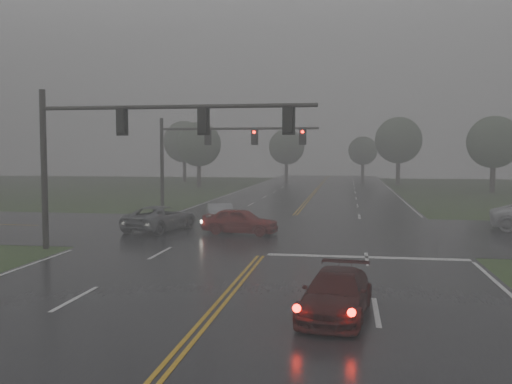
% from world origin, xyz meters
% --- Properties ---
extents(main_road, '(18.00, 160.00, 0.02)m').
position_xyz_m(main_road, '(0.00, 20.00, 0.00)').
color(main_road, black).
rests_on(main_road, ground).
extents(cross_street, '(120.00, 14.00, 0.02)m').
position_xyz_m(cross_street, '(0.00, 22.00, 0.00)').
color(cross_street, black).
rests_on(cross_street, ground).
extents(stop_bar, '(8.50, 0.50, 0.01)m').
position_xyz_m(stop_bar, '(4.50, 14.40, 0.00)').
color(stop_bar, silver).
rests_on(stop_bar, ground).
extents(sedan_maroon, '(2.22, 4.38, 1.22)m').
position_xyz_m(sedan_maroon, '(3.39, 5.44, 0.00)').
color(sedan_maroon, '#340A09').
rests_on(sedan_maroon, ground).
extents(sedan_red, '(4.38, 2.31, 1.42)m').
position_xyz_m(sedan_red, '(-2.10, 20.42, 0.00)').
color(sedan_red, maroon).
rests_on(sedan_red, ground).
extents(sedan_silver, '(2.62, 4.42, 1.38)m').
position_xyz_m(sedan_silver, '(-4.08, 23.86, 0.00)').
color(sedan_silver, '#97989E').
rests_on(sedan_silver, ground).
extents(car_grey, '(3.55, 5.54, 1.42)m').
position_xyz_m(car_grey, '(-6.87, 21.06, 0.00)').
color(car_grey, '#515458').
rests_on(car_grey, ground).
extents(signal_gantry_near, '(12.73, 0.32, 7.35)m').
position_xyz_m(signal_gantry_near, '(-6.32, 14.43, 5.15)').
color(signal_gantry_near, black).
rests_on(signal_gantry_near, ground).
extents(signal_gantry_far, '(11.92, 0.36, 7.05)m').
position_xyz_m(signal_gantry_far, '(-6.56, 31.36, 4.93)').
color(signal_gantry_far, black).
rests_on(signal_gantry_far, ground).
extents(tree_nw_a, '(5.68, 5.68, 8.34)m').
position_xyz_m(tree_nw_a, '(-15.17, 60.87, 5.48)').
color(tree_nw_a, '#372A23').
rests_on(tree_nw_a, ground).
extents(tree_ne_a, '(6.31, 6.31, 9.26)m').
position_xyz_m(tree_ne_a, '(10.41, 69.46, 6.09)').
color(tree_ne_a, '#372A23').
rests_on(tree_ne_a, ground).
extents(tree_n_mid, '(5.49, 5.49, 8.06)m').
position_xyz_m(tree_n_mid, '(-5.72, 77.79, 5.30)').
color(tree_n_mid, '#372A23').
rests_on(tree_n_mid, ground).
extents(tree_e_near, '(5.79, 5.79, 8.51)m').
position_xyz_m(tree_e_near, '(19.56, 56.54, 5.59)').
color(tree_e_near, '#372A23').
rests_on(tree_e_near, ground).
extents(tree_nw_b, '(6.26, 6.26, 9.20)m').
position_xyz_m(tree_nw_b, '(-20.67, 73.12, 6.05)').
color(tree_nw_b, '#372A23').
rests_on(tree_nw_b, ground).
extents(tree_n_far, '(4.91, 4.91, 7.21)m').
position_xyz_m(tree_n_far, '(6.17, 88.94, 4.73)').
color(tree_n_far, '#372A23').
rests_on(tree_n_far, ground).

